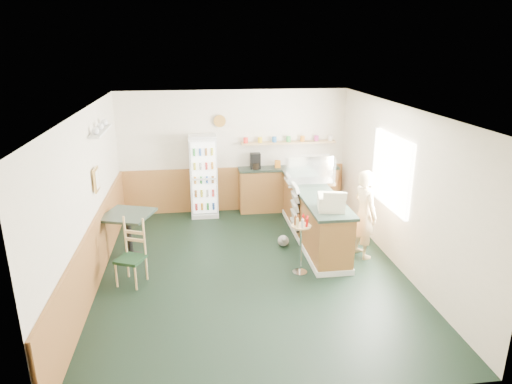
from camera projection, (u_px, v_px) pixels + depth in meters
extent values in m
plane|color=black|center=(251.00, 270.00, 7.68)|extent=(6.00, 6.00, 0.00)
cube|color=beige|center=(234.00, 152.00, 10.09)|extent=(5.00, 0.02, 2.70)
cube|color=beige|center=(87.00, 202.00, 6.94)|extent=(0.02, 6.00, 2.70)
cube|color=beige|center=(400.00, 188.00, 7.58)|extent=(0.02, 6.00, 2.70)
cube|color=white|center=(250.00, 109.00, 6.84)|extent=(5.00, 6.00, 0.02)
cube|color=olive|center=(235.00, 189.00, 10.32)|extent=(4.98, 0.05, 1.00)
cube|color=olive|center=(96.00, 252.00, 7.21)|extent=(0.05, 5.98, 1.00)
cube|color=white|center=(391.00, 172.00, 7.80)|extent=(0.06, 1.45, 1.25)
cube|color=gold|center=(96.00, 179.00, 7.36)|extent=(0.03, 0.32, 0.38)
cube|color=silver|center=(101.00, 131.00, 7.61)|extent=(0.18, 1.20, 0.03)
cylinder|color=#9F6D27|center=(220.00, 121.00, 9.77)|extent=(0.26, 0.04, 0.26)
cube|color=olive|center=(314.00, 217.00, 8.72)|extent=(0.60, 2.95, 0.95)
cube|color=silver|center=(313.00, 237.00, 8.85)|extent=(0.64, 2.97, 0.10)
cube|color=#27362E|center=(315.00, 192.00, 8.56)|extent=(0.68, 3.01, 0.05)
cube|color=olive|center=(288.00, 190.00, 10.32)|extent=(2.20, 0.38, 0.95)
cube|color=#27362E|center=(289.00, 168.00, 10.16)|extent=(2.24, 0.42, 0.05)
cube|color=tan|center=(288.00, 143.00, 10.06)|extent=(2.10, 0.22, 0.04)
cube|color=black|center=(255.00, 161.00, 10.01)|extent=(0.22, 0.18, 0.34)
cylinder|color=#B2664C|center=(246.00, 140.00, 9.92)|extent=(0.10, 0.10, 0.12)
cylinder|color=#B2664C|center=(260.00, 140.00, 9.96)|extent=(0.10, 0.10, 0.12)
cylinder|color=#B2664C|center=(274.00, 139.00, 10.00)|extent=(0.10, 0.10, 0.12)
cylinder|color=#B2664C|center=(288.00, 139.00, 10.04)|extent=(0.10, 0.10, 0.12)
cylinder|color=#B2664C|center=(303.00, 139.00, 10.08)|extent=(0.10, 0.10, 0.12)
cylinder|color=#B2664C|center=(316.00, 138.00, 10.12)|extent=(0.10, 0.10, 0.12)
cylinder|color=#B2664C|center=(330.00, 138.00, 10.16)|extent=(0.10, 0.10, 0.12)
cube|color=silver|center=(204.00, 176.00, 9.93)|extent=(0.59, 0.42, 1.78)
cube|color=white|center=(204.00, 178.00, 9.71)|extent=(0.49, 0.02, 1.57)
cube|color=silver|center=(204.00, 179.00, 9.65)|extent=(0.53, 0.02, 1.63)
cube|color=silver|center=(309.00, 182.00, 8.97)|extent=(0.93, 0.49, 0.06)
cube|color=silver|center=(310.00, 169.00, 8.89)|extent=(0.91, 0.47, 0.47)
cube|color=beige|center=(331.00, 202.00, 7.55)|extent=(0.50, 0.52, 0.25)
imported|color=tan|center=(365.00, 214.00, 7.99)|extent=(0.49, 0.60, 1.59)
cylinder|color=silver|center=(300.00, 272.00, 7.61)|extent=(0.25, 0.25, 0.02)
cylinder|color=silver|center=(301.00, 249.00, 7.48)|extent=(0.04, 0.04, 0.83)
cylinder|color=tan|center=(301.00, 226.00, 7.35)|extent=(0.32, 0.32, 0.02)
cylinder|color=red|center=(307.00, 221.00, 7.35)|extent=(0.04, 0.04, 0.14)
cylinder|color=red|center=(303.00, 219.00, 7.41)|extent=(0.04, 0.04, 0.14)
cylinder|color=red|center=(298.00, 219.00, 7.40)|extent=(0.04, 0.04, 0.14)
cylinder|color=red|center=(295.00, 221.00, 7.33)|extent=(0.04, 0.04, 0.14)
cylinder|color=red|center=(297.00, 223.00, 7.26)|extent=(0.04, 0.04, 0.14)
cylinder|color=red|center=(302.00, 224.00, 7.23)|extent=(0.04, 0.04, 0.14)
cylinder|color=red|center=(307.00, 223.00, 7.27)|extent=(0.04, 0.04, 0.14)
cube|color=black|center=(295.00, 227.00, 8.82)|extent=(0.05, 0.45, 0.03)
cube|color=silver|center=(294.00, 224.00, 8.79)|extent=(0.09, 0.41, 0.15)
cube|color=black|center=(296.00, 219.00, 8.76)|extent=(0.05, 0.45, 0.03)
cube|color=silver|center=(295.00, 215.00, 8.73)|extent=(0.09, 0.41, 0.15)
cube|color=black|center=(296.00, 210.00, 8.70)|extent=(0.05, 0.45, 0.03)
cube|color=silver|center=(295.00, 206.00, 8.68)|extent=(0.09, 0.41, 0.15)
cube|color=black|center=(296.00, 201.00, 8.64)|extent=(0.05, 0.45, 0.03)
cube|color=silver|center=(295.00, 197.00, 8.62)|extent=(0.09, 0.41, 0.15)
cube|color=black|center=(296.00, 191.00, 8.59)|extent=(0.05, 0.45, 0.03)
cube|color=silver|center=(295.00, 188.00, 8.56)|extent=(0.09, 0.41, 0.15)
cylinder|color=black|center=(132.00, 258.00, 8.09)|extent=(0.45, 0.45, 0.04)
cylinder|color=black|center=(130.00, 237.00, 7.96)|extent=(0.09, 0.09, 0.78)
cube|color=#27362E|center=(127.00, 215.00, 7.83)|extent=(1.00, 1.00, 0.04)
cube|color=black|center=(130.00, 259.00, 7.14)|extent=(0.52, 0.52, 0.05)
cylinder|color=tan|center=(119.00, 277.00, 7.03)|extent=(0.03, 0.03, 0.41)
cylinder|color=tan|center=(141.00, 276.00, 7.07)|extent=(0.03, 0.03, 0.41)
cylinder|color=tan|center=(122.00, 267.00, 7.35)|extent=(0.03, 0.03, 0.41)
cylinder|color=tan|center=(144.00, 266.00, 7.39)|extent=(0.03, 0.03, 0.41)
cube|color=tan|center=(130.00, 236.00, 7.21)|extent=(0.34, 0.18, 0.64)
sphere|color=gray|center=(283.00, 241.00, 8.57)|extent=(0.21, 0.21, 0.21)
sphere|color=gray|center=(284.00, 239.00, 8.45)|extent=(0.12, 0.12, 0.12)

